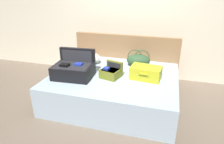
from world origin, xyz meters
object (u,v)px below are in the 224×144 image
Objects in this scene: bed at (114,88)px; hard_case_large at (74,69)px; hard_case_medium at (146,73)px; hard_case_small at (111,72)px; duffel_bag at (138,60)px; pillow_near_headboard at (88,58)px.

hard_case_large is (-0.60, -0.25, 0.37)m from bed.
bed is at bearing -173.66° from hard_case_medium.
hard_case_large is at bearing -161.11° from hard_case_medium.
hard_case_small reaches higher than hard_case_medium.
duffel_bag reaches higher than bed.
duffel_bag is at bearing 75.91° from hard_case_small.
pillow_near_headboard is at bearing 146.96° from bed.
pillow_near_headboard is (-1.13, 0.40, 0.01)m from hard_case_medium.
bed is 4.53× the size of duffel_bag.
bed is 0.81m from pillow_near_headboard.
hard_case_small is at bearing -163.19° from hard_case_medium.
hard_case_medium is 0.54m from duffel_bag.
pillow_near_headboard is at bearing -173.48° from duffel_bag.
hard_case_medium is at bearing -0.24° from bed.
hard_case_small is at bearing -119.24° from duffel_bag.
hard_case_large reaches higher than pillow_near_headboard.
bed is 5.89× the size of hard_case_small.
hard_case_large is 1.82× the size of hard_case_small.
hard_case_medium is at bearing -19.58° from pillow_near_headboard.
hard_case_large is at bearing -157.79° from bed.
pillow_near_headboard is (-0.61, 0.40, 0.35)m from bed.
hard_case_large is 1.27× the size of hard_case_medium.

